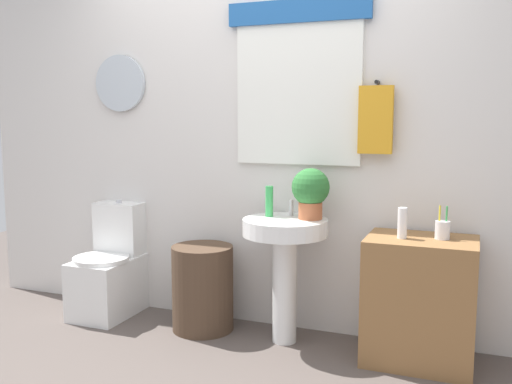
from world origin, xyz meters
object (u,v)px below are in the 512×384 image
(toilet, at_px, (110,272))
(laundry_hamper, at_px, (203,288))
(soap_bottle, at_px, (269,201))
(potted_plant, at_px, (311,191))
(wooden_cabinet, at_px, (420,301))
(toothbrush_cup, at_px, (442,230))
(pedestal_sink, at_px, (285,250))
(lotion_bottle, at_px, (402,223))

(toilet, height_order, laundry_hamper, toilet)
(soap_bottle, height_order, potted_plant, potted_plant)
(wooden_cabinet, relative_size, toothbrush_cup, 3.86)
(soap_bottle, relative_size, potted_plant, 0.62)
(laundry_hamper, distance_m, potted_plant, 0.97)
(soap_bottle, relative_size, toothbrush_cup, 1.03)
(toothbrush_cup, bearing_deg, pedestal_sink, -178.73)
(laundry_hamper, distance_m, toothbrush_cup, 1.54)
(wooden_cabinet, relative_size, potted_plant, 2.32)
(laundry_hamper, distance_m, lotion_bottle, 1.36)
(pedestal_sink, relative_size, soap_bottle, 4.05)
(pedestal_sink, relative_size, toothbrush_cup, 4.15)
(wooden_cabinet, distance_m, soap_bottle, 1.05)
(potted_plant, bearing_deg, wooden_cabinet, -5.20)
(wooden_cabinet, bearing_deg, toothbrush_cup, 10.87)
(soap_bottle, bearing_deg, potted_plant, 2.20)
(toilet, relative_size, soap_bottle, 4.18)
(pedestal_sink, xyz_separation_m, soap_bottle, (-0.12, 0.05, 0.28))
(potted_plant, height_order, toothbrush_cup, potted_plant)
(toilet, height_order, wooden_cabinet, toilet)
(toothbrush_cup, bearing_deg, potted_plant, 177.01)
(pedestal_sink, height_order, potted_plant, potted_plant)
(potted_plant, xyz_separation_m, toothbrush_cup, (0.76, -0.04, -0.17))
(wooden_cabinet, xyz_separation_m, toothbrush_cup, (0.10, 0.02, 0.41))
(toilet, bearing_deg, wooden_cabinet, -0.99)
(soap_bottle, distance_m, potted_plant, 0.27)
(wooden_cabinet, bearing_deg, potted_plant, 174.80)
(wooden_cabinet, height_order, potted_plant, potted_plant)
(toilet, bearing_deg, soap_bottle, 0.66)
(toilet, xyz_separation_m, toothbrush_cup, (2.21, -0.02, 0.47))
(laundry_hamper, height_order, toothbrush_cup, toothbrush_cup)
(pedestal_sink, bearing_deg, toilet, 178.40)
(laundry_hamper, distance_m, wooden_cabinet, 1.36)
(soap_bottle, bearing_deg, laundry_hamper, -173.54)
(toilet, distance_m, lotion_bottle, 2.06)
(laundry_hamper, distance_m, soap_bottle, 0.74)
(wooden_cabinet, distance_m, potted_plant, 0.88)
(pedestal_sink, bearing_deg, soap_bottle, 157.38)
(soap_bottle, bearing_deg, lotion_bottle, -6.30)
(wooden_cabinet, bearing_deg, toilet, 179.01)
(wooden_cabinet, bearing_deg, pedestal_sink, 180.00)
(toilet, relative_size, pedestal_sink, 1.03)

